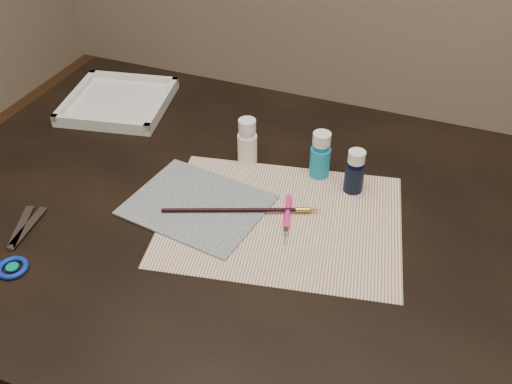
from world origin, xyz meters
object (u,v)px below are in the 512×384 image
(paint_bottle_white, at_px, (247,141))
(paint_bottle_navy, at_px, (355,172))
(paper, at_px, (281,220))
(palette_tray, at_px, (118,101))
(canvas, at_px, (197,205))
(scissors, at_px, (11,240))
(paint_bottle_cyan, at_px, (320,155))

(paint_bottle_white, height_order, paint_bottle_navy, paint_bottle_white)
(paint_bottle_navy, bearing_deg, paper, -126.82)
(paint_bottle_navy, distance_m, palette_tray, 0.60)
(canvas, bearing_deg, scissors, -141.50)
(scissors, bearing_deg, paper, -83.10)
(paint_bottle_white, bearing_deg, canvas, -100.81)
(scissors, height_order, palette_tray, palette_tray)
(paint_bottle_white, height_order, palette_tray, paint_bottle_white)
(paper, bearing_deg, paint_bottle_navy, 53.18)
(paper, distance_m, scissors, 0.47)
(canvas, bearing_deg, paint_bottle_navy, 30.75)
(palette_tray, bearing_deg, paint_bottle_navy, -10.66)
(paper, height_order, paint_bottle_cyan, paint_bottle_cyan)
(paint_bottle_cyan, relative_size, paint_bottle_navy, 1.09)
(paper, xyz_separation_m, paint_bottle_white, (-0.13, 0.15, 0.05))
(canvas, xyz_separation_m, paint_bottle_white, (0.03, 0.17, 0.05))
(paint_bottle_cyan, relative_size, scissors, 0.49)
(paint_bottle_navy, relative_size, palette_tray, 0.39)
(paper, relative_size, palette_tray, 1.87)
(paint_bottle_white, relative_size, paint_bottle_cyan, 1.00)
(paint_bottle_cyan, xyz_separation_m, palette_tray, (-0.52, 0.09, -0.04))
(paint_bottle_cyan, distance_m, palette_tray, 0.53)
(canvas, height_order, scissors, scissors)
(canvas, distance_m, paint_bottle_navy, 0.30)
(paint_bottle_white, height_order, scissors, paint_bottle_white)
(paint_bottle_white, xyz_separation_m, paint_bottle_navy, (0.23, -0.02, -0.00))
(canvas, height_order, paint_bottle_navy, paint_bottle_navy)
(canvas, bearing_deg, palette_tray, 141.67)
(paint_bottle_cyan, xyz_separation_m, paint_bottle_navy, (0.07, -0.02, -0.00))
(canvas, xyz_separation_m, palette_tray, (-0.33, 0.26, 0.01))
(canvas, bearing_deg, paint_bottle_cyan, 44.04)
(paint_bottle_navy, height_order, scissors, paint_bottle_navy)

